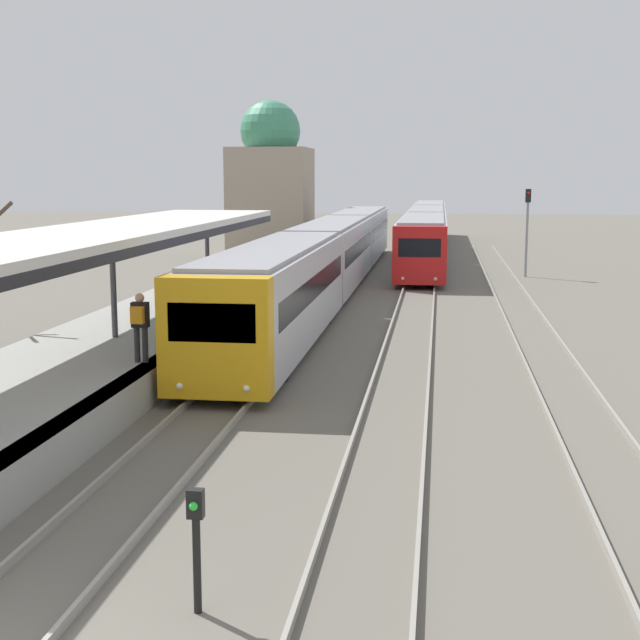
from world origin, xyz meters
name	(u,v)px	position (x,y,z in m)	size (l,w,h in m)	color
platform_canopy	(113,232)	(-3.77, 15.54, 3.79)	(4.00, 24.99, 3.02)	beige
person_on_platform	(140,322)	(-1.98, 12.35, 1.88)	(0.40, 0.40, 1.66)	#2D2D33
train_near	(332,252)	(0.00, 33.68, 1.76)	(2.61, 44.45, 3.17)	gold
train_far	(427,228)	(4.09, 54.20, 1.72)	(2.54, 40.99, 3.10)	red
signal_post_near	(196,536)	(2.18, 2.23, 0.99)	(0.20, 0.21, 1.58)	black
signal_mast_far	(527,221)	(9.55, 40.31, 2.93)	(0.28, 0.29, 4.62)	gray
distant_domed_building	(271,182)	(-7.02, 55.39, 4.86)	(5.53, 5.53, 10.55)	gray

